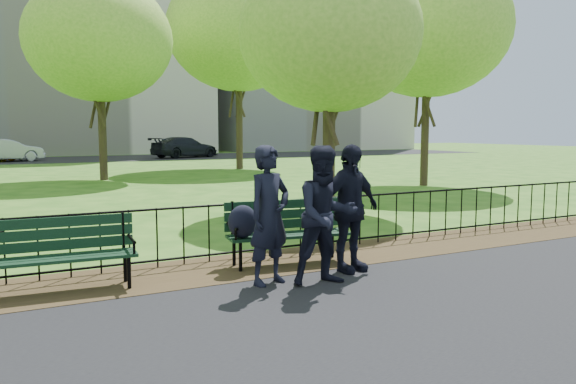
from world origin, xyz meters
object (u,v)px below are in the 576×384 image
park_bench_main (267,223)px  person_right (349,208)px  tree_near_e (330,34)px  sedan_dark (185,147)px  tree_far_e (238,30)px  park_bench_left_a (62,246)px  sedan_silver (6,150)px  person_left (269,215)px  person_mid (326,215)px  tree_far_c (99,40)px  tree_mid_e (428,27)px

park_bench_main → person_right: bearing=-33.3°
tree_near_e → sedan_dark: size_ratio=1.22×
tree_far_e → park_bench_main: bearing=-111.6°
park_bench_left_a → sedan_silver: sedan_silver is taller
person_right → person_left: bearing=173.7°
tree_near_e → person_right: size_ratio=3.46×
tree_near_e → person_mid: bearing=-122.0°
tree_far_e → park_bench_left_a: bearing=-118.4°
park_bench_main → tree_far_e: 22.13m
park_bench_left_a → sedan_dark: (11.63, 32.33, 0.18)m
sedan_silver → tree_near_e: bearing=175.0°
park_bench_main → tree_far_c: 16.97m
sedan_silver → sedan_dark: 11.68m
person_mid → person_right: same height
park_bench_main → tree_far_c: (0.38, 16.24, 4.92)m
park_bench_main → sedan_dark: (8.80, 32.39, 0.10)m
park_bench_left_a → person_mid: (3.10, -1.28, 0.34)m
tree_mid_e → person_left: bearing=-139.1°
park_bench_left_a → sedan_silver: bearing=93.8°
park_bench_main → sedan_dark: sedan_dark is taller
tree_far_c → sedan_dark: bearing=62.5°
park_bench_main → person_right: person_right is taller
park_bench_left_a → tree_far_e: 23.25m
park_bench_left_a → sedan_silver: (-0.05, 32.24, 0.15)m
tree_far_c → person_left: (-0.76, -17.11, -4.65)m
person_right → sedan_dark: (7.88, 33.19, -0.16)m
park_bench_left_a → tree_mid_e: 16.46m
sedan_dark → tree_far_c: bearing=133.5°
person_mid → sedan_silver: (-3.15, 33.53, -0.19)m
tree_mid_e → tree_far_c: (-10.00, 7.80, -0.09)m
park_bench_main → park_bench_left_a: 2.83m
tree_mid_e → park_bench_main: bearing=-140.9°
sedan_dark → tree_near_e: bearing=151.1°
park_bench_main → park_bench_left_a: bearing=-173.4°
person_mid → person_right: 0.78m
person_right → sedan_silver: 33.32m
tree_mid_e → tree_far_c: tree_mid_e is taller
person_right → tree_far_c: bearing=82.2°
person_mid → tree_near_e: bearing=64.5°
sedan_silver → person_right: bearing=167.7°
tree_near_e → person_left: (-4.32, -5.52, -3.44)m
park_bench_left_a → person_left: person_left is taller
tree_far_c → person_left: size_ratio=4.40×
park_bench_main → sedan_dark: 33.56m
tree_far_c → person_left: bearing=-92.5°
tree_near_e → person_mid: tree_near_e is taller
sedan_silver → tree_far_c: bearing=172.6°
person_left → tree_near_e: bearing=34.4°
sedan_silver → sedan_dark: (11.68, 0.09, 0.03)m
tree_near_e → tree_mid_e: size_ratio=0.77×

